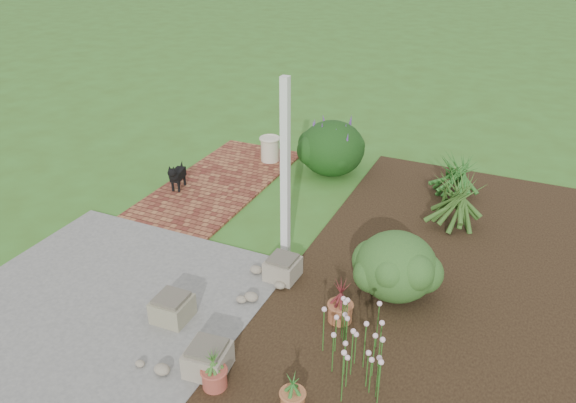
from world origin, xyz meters
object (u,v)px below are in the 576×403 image
at_px(stone_trough_near, 172,309).
at_px(cream_ceramic_urn, 270,149).
at_px(evergreen_shrub, 396,264).
at_px(black_dog, 177,175).

distance_m(stone_trough_near, cream_ceramic_urn, 4.64).
relative_size(stone_trough_near, cream_ceramic_urn, 0.89).
bearing_deg(cream_ceramic_urn, evergreen_shrub, -43.45).
height_order(stone_trough_near, black_dog, black_dog).
bearing_deg(evergreen_shrub, cream_ceramic_urn, 136.55).
distance_m(black_dog, cream_ceramic_urn, 1.93).
bearing_deg(stone_trough_near, evergreen_shrub, 35.27).
height_order(black_dog, cream_ceramic_urn, black_dog).
relative_size(stone_trough_near, evergreen_shrub, 0.41).
xyz_separation_m(black_dog, evergreen_shrub, (4.03, -1.27, 0.14)).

